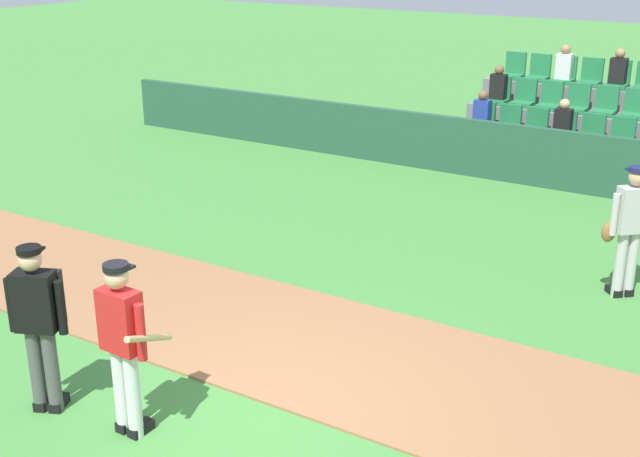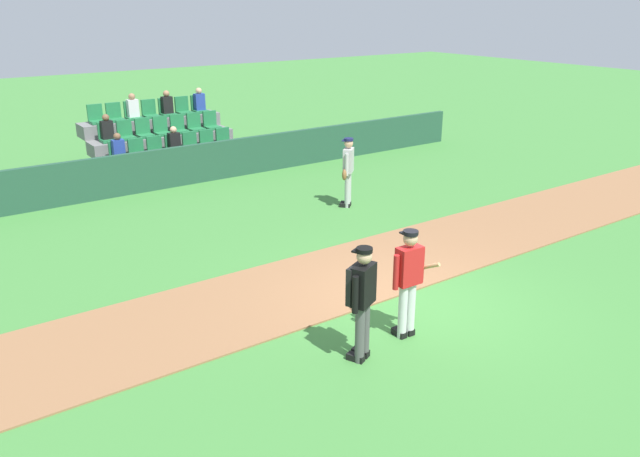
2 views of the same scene
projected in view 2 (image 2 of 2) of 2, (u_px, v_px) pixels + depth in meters
name	position (u px, v px, depth m)	size (l,w,h in m)	color
ground_plane	(411.00, 303.00, 10.94)	(80.00, 80.00, 0.00)	#42843A
infield_dirt_path	(355.00, 272.00, 12.15)	(28.00, 2.57, 0.03)	#936642
dugout_fence	(189.00, 165.00, 17.80)	(20.00, 0.16, 1.11)	#234C38
stadium_bleachers	(163.00, 150.00, 19.21)	(4.45, 2.95, 2.30)	slate
batter_red_jersey	(408.00, 279.00, 9.54)	(0.68, 0.78, 1.76)	silver
umpire_home_plate	(362.00, 297.00, 8.89)	(0.54, 0.43, 1.76)	#4C4C4C
runner_grey_jersey	(348.00, 170.00, 15.68)	(0.57, 0.49, 1.76)	#B2B2B2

